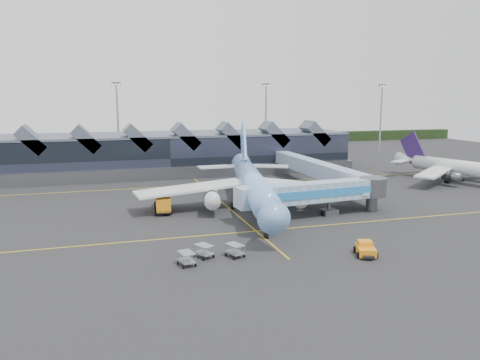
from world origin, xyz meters
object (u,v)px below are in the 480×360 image
object	(u,v)px
jet_bridge	(323,192)
fuel_truck	(163,200)
regional_jet	(455,167)
pushback_tug	(365,249)
main_airliner	(252,183)

from	to	relation	value
jet_bridge	fuel_truck	bearing A→B (deg)	149.76
regional_jet	pushback_tug	xyz separation A→B (m)	(-44.33, -36.76, -2.63)
regional_jet	fuel_truck	distance (m)	64.68
regional_jet	pushback_tug	bearing A→B (deg)	-156.40
pushback_tug	regional_jet	bearing A→B (deg)	59.71
regional_jet	pushback_tug	size ratio (longest dim) A/B	7.59
fuel_truck	main_airliner	bearing A→B (deg)	-6.17
pushback_tug	fuel_truck	bearing A→B (deg)	144.44
main_airliner	pushback_tug	size ratio (longest dim) A/B	11.23
regional_jet	jet_bridge	bearing A→B (deg)	-171.65
main_airliner	jet_bridge	size ratio (longest dim) A/B	1.73
jet_bridge	fuel_truck	world-z (taller)	jet_bridge
main_airliner	pushback_tug	bearing A→B (deg)	-66.53
main_airliner	regional_jet	xyz separation A→B (m)	(49.69, 10.60, -0.91)
main_airliner	jet_bridge	xyz separation A→B (m)	(8.99, -7.87, -0.51)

